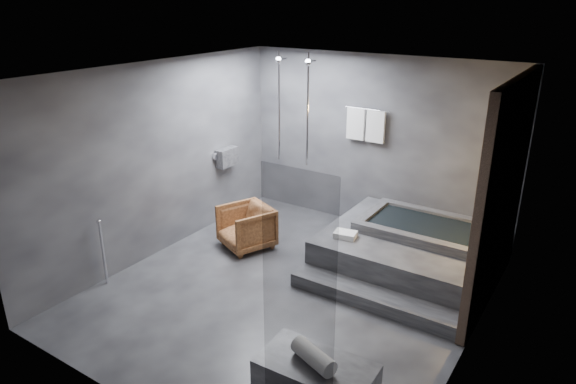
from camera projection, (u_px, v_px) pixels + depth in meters
The scene contains 7 objects.
room at pixel (329, 165), 6.10m from camera, with size 5.00×5.04×2.82m.
tub_deck at pixel (408, 250), 7.23m from camera, with size 2.20×2.00×0.50m, color #2E2E30.
tub_step at pixel (373, 299), 6.37m from camera, with size 2.20×0.36×0.18m, color #2E2E30.
concrete_bench at pixel (316, 384), 4.75m from camera, with size 1.07×0.59×0.48m, color #313133.
driftwood_chair at pixel (246, 227), 7.77m from camera, with size 0.70×0.72×0.66m, color #4C2813.
rolled_towel at pixel (314, 356), 4.62m from camera, with size 0.17×0.17×0.47m, color white.
deck_towel at pixel (345, 235), 7.05m from camera, with size 0.30×0.22×0.08m, color white.
Camera 1 is at (3.17, -4.89, 3.60)m, focal length 32.00 mm.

